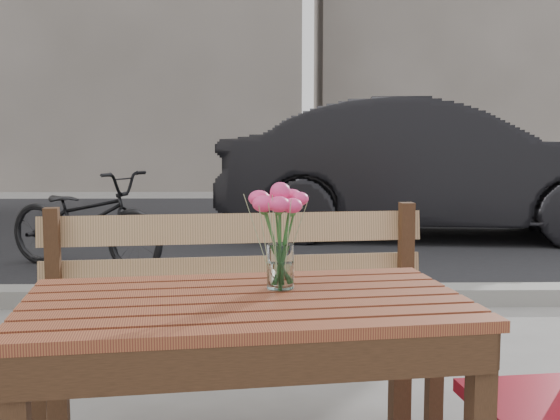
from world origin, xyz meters
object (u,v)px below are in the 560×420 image
Objects in this scene: main_table at (246,341)px; main_vase at (280,223)px; bicycle at (85,220)px; parked_car at (431,169)px.

main_table is 4.19× the size of main_vase.
main_vase is at bearing 40.70° from main_table.
parked_car is at bearing -34.70° from bicycle.
main_vase is at bearing 169.32° from parked_car.
main_vase is at bearing -131.39° from bicycle.
bicycle is (-3.49, -1.89, -0.35)m from parked_car.
main_vase is 4.49m from bicycle.
bicycle is at bearing 111.70° from main_vase.
main_vase reaches higher than main_table.
parked_car is 2.87× the size of bicycle.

